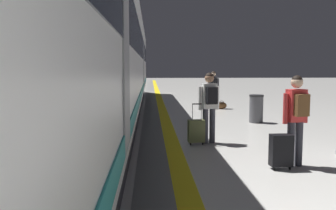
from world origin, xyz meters
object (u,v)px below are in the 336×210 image
Objects in this scene: suitcase_near at (281,150)px; waste_bin at (256,109)px; passenger_mid at (209,102)px; passenger_far at (213,86)px; passenger_near at (296,113)px; suitcase_mid at (196,131)px; high_speed_train at (81,39)px; duffel_bag_far at (222,105)px.

suitcase_near is 5.56m from waste_bin.
passenger_mid is 1.04× the size of passenger_far.
suitcase_mid is (-1.57, 1.98, -0.67)m from passenger_near.
passenger_far is (1.68, 7.45, 0.64)m from suitcase_mid.
high_speed_train reaches higher than suitcase_mid.
passenger_near reaches higher than passenger_far.
high_speed_train is at bearing 145.20° from passenger_near.
passenger_far is at bearing 87.36° from suitcase_near.
suitcase_near is 2.55m from passenger_mid.
passenger_far is at bearing 54.96° from high_speed_train.
waste_bin is at bearing 78.23° from suitcase_near.
passenger_near reaches higher than duffel_bag_far.
suitcase_mid is 7.45m from duffel_bag_far.
waste_bin is (2.05, 3.15, -0.54)m from passenger_mid.
suitcase_near is at bearing -101.77° from waste_bin.
suitcase_near is 9.36m from duffel_bag_far.
passenger_far is at bearing 99.42° from waste_bin.
passenger_near is 2.61m from suitcase_mid.
high_speed_train is 20.85× the size of passenger_mid.
duffel_bag_far is at bearing 74.40° from suitcase_mid.
suitcase_near is at bearing -152.53° from passenger_near.
passenger_near is 3.78× the size of duffel_bag_far.
waste_bin is at bearing 54.17° from suitcase_mid.
passenger_mid is 1.72× the size of suitcase_mid.
waste_bin is at bearing 81.28° from passenger_near.
passenger_far is (1.36, 7.31, -0.03)m from passenger_mid.
high_speed_train is 55.95× the size of suitcase_near.
passenger_far is 1.78× the size of waste_bin.
passenger_near reaches higher than waste_bin.
waste_bin reaches higher than duffel_bag_far.
passenger_mid is 0.76m from suitcase_mid.
passenger_far reaches higher than duffel_bag_far.
duffel_bag_far is (0.76, 9.33, -0.19)m from suitcase_near.
waste_bin is (0.69, -4.16, -0.50)m from passenger_far.
passenger_mid reaches higher than passenger_far.
suitcase_mid is 1.07× the size of waste_bin.
passenger_near is at bearing -59.64° from passenger_mid.
suitcase_near is 0.64× the size of suitcase_mid.
waste_bin reaches higher than suitcase_near.
duffel_bag_far is (0.44, 9.16, -0.83)m from passenger_near.
high_speed_train is 5.53m from passenger_near.
passenger_far is at bearing 79.46° from passenger_mid.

